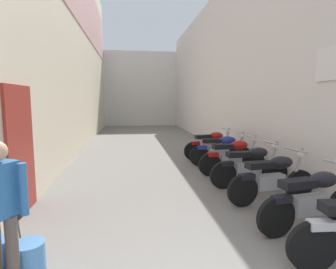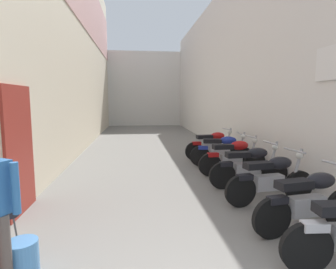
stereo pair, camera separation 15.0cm
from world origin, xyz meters
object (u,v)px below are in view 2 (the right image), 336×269
motorcycle_second (310,200)px  water_jug_beside_first (23,259)px  umbrella_leaning (8,198)px  motorcycle_fourth (250,166)px  motorcycle_sixth (222,150)px  motorcycle_fifth (233,156)px  motorcycle_seventh (213,144)px  motorcycle_third (271,178)px

motorcycle_second → water_jug_beside_first: motorcycle_second is taller
motorcycle_second → umbrella_leaning: bearing=178.7°
motorcycle_fourth → motorcycle_sixth: 1.99m
motorcycle_fifth → motorcycle_seventh: size_ratio=1.00×
motorcycle_fifth → water_jug_beside_first: size_ratio=4.41×
motorcycle_sixth → motorcycle_seventh: same height
motorcycle_second → motorcycle_sixth: (-0.00, 4.15, 0.00)m
motorcycle_fourth → umbrella_leaning: (-4.19, -2.07, 0.18)m
motorcycle_seventh → motorcycle_second: bearing=-90.0°
motorcycle_fourth → motorcycle_third: bearing=-90.0°
motorcycle_sixth → water_jug_beside_first: (-3.77, -4.76, -0.29)m
motorcycle_fourth → umbrella_leaning: 4.67m
motorcycle_sixth → motorcycle_seventh: (0.00, 1.00, 0.00)m
water_jug_beside_first → umbrella_leaning: umbrella_leaning is taller
motorcycle_third → motorcycle_fifth: bearing=90.0°
water_jug_beside_first → motorcycle_second: bearing=9.1°
motorcycle_fifth → umbrella_leaning: 5.22m
motorcycle_fifth → motorcycle_sixth: bearing=90.0°
motorcycle_fourth → motorcycle_seventh: same height
motorcycle_second → motorcycle_seventh: 5.15m
motorcycle_sixth → umbrella_leaning: bearing=-135.9°
motorcycle_third → umbrella_leaning: bearing=-165.7°
water_jug_beside_first → motorcycle_fifth: bearing=45.4°
motorcycle_fourth → motorcycle_sixth: bearing=90.0°
umbrella_leaning → motorcycle_fourth: bearing=26.3°
motorcycle_fourth → motorcycle_seventh: size_ratio=1.00×
motorcycle_sixth → motorcycle_fifth: bearing=-90.0°
motorcycle_second → motorcycle_fifth: size_ratio=0.99×
motorcycle_fourth → water_jug_beside_first: 4.69m
motorcycle_fifth → motorcycle_sixth: 0.94m
motorcycle_seventh → motorcycle_fourth: bearing=-90.0°
motorcycle_sixth → motorcycle_seventh: size_ratio=0.99×
motorcycle_third → motorcycle_fifth: 2.05m
motorcycle_sixth → water_jug_beside_first: 6.08m
motorcycle_second → motorcycle_fourth: same height
motorcycle_sixth → motorcycle_second: bearing=-90.0°
motorcycle_third → water_jug_beside_first: 4.17m
motorcycle_sixth → umbrella_leaning: (-4.19, -4.06, 0.18)m
motorcycle_seventh → umbrella_leaning: bearing=-129.6°
motorcycle_fourth → motorcycle_fifth: size_ratio=1.00×
motorcycle_fourth → umbrella_leaning: size_ratio=1.92×
motorcycle_sixth → water_jug_beside_first: motorcycle_sixth is taller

